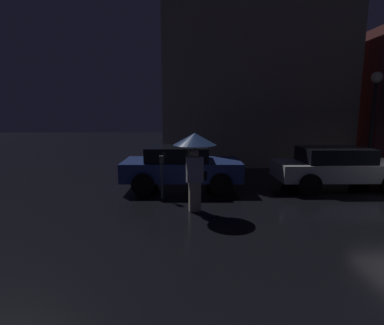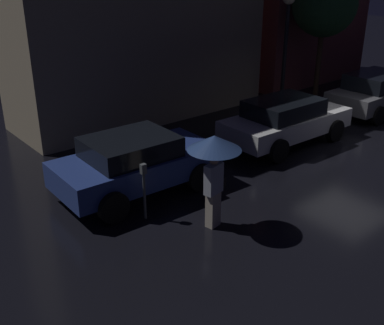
{
  "view_description": "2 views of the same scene",
  "coord_description": "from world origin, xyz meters",
  "px_view_note": "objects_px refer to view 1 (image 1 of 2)",
  "views": [
    {
      "loc": [
        -6.96,
        -8.52,
        2.58
      ],
      "look_at": [
        -6.7,
        -0.07,
        1.15
      ],
      "focal_mm": 28.0,
      "sensor_mm": 36.0,
      "label": 1
    },
    {
      "loc": [
        -12.65,
        -7.54,
        5.36
      ],
      "look_at": [
        -6.34,
        0.13,
        1.02
      ],
      "focal_mm": 45.0,
      "sensor_mm": 36.0,
      "label": 2
    }
  ],
  "objects_px": {
    "parked_car_blue": "(181,166)",
    "parked_car_white": "(337,167)",
    "pedestrian_with_umbrella": "(195,148)",
    "parking_meter": "(162,172)",
    "street_lamp_near": "(374,101)"
  },
  "relations": [
    {
      "from": "parked_car_white",
      "to": "parking_meter",
      "type": "distance_m",
      "value": 5.96
    },
    {
      "from": "parked_car_blue",
      "to": "pedestrian_with_umbrella",
      "type": "xyz_separation_m",
      "value": [
        0.37,
        -2.38,
        0.89
      ]
    },
    {
      "from": "parked_car_blue",
      "to": "pedestrian_with_umbrella",
      "type": "distance_m",
      "value": 2.57
    },
    {
      "from": "parked_car_blue",
      "to": "parked_car_white",
      "type": "distance_m",
      "value": 5.3
    },
    {
      "from": "parked_car_blue",
      "to": "parking_meter",
      "type": "relative_size",
      "value": 3.04
    },
    {
      "from": "parked_car_blue",
      "to": "pedestrian_with_umbrella",
      "type": "relative_size",
      "value": 1.93
    },
    {
      "from": "parked_car_blue",
      "to": "street_lamp_near",
      "type": "bearing_deg",
      "value": 17.53
    },
    {
      "from": "pedestrian_with_umbrella",
      "to": "parking_meter",
      "type": "xyz_separation_m",
      "value": [
        -0.94,
        1.17,
        -0.86
      ]
    },
    {
      "from": "parked_car_white",
      "to": "parked_car_blue",
      "type": "bearing_deg",
      "value": 179.48
    },
    {
      "from": "parked_car_blue",
      "to": "parked_car_white",
      "type": "bearing_deg",
      "value": 0.25
    },
    {
      "from": "parked_car_blue",
      "to": "pedestrian_with_umbrella",
      "type": "bearing_deg",
      "value": -79.52
    },
    {
      "from": "parked_car_blue",
      "to": "street_lamp_near",
      "type": "distance_m",
      "value": 8.51
    },
    {
      "from": "parking_meter",
      "to": "street_lamp_near",
      "type": "height_order",
      "value": "street_lamp_near"
    },
    {
      "from": "parked_car_white",
      "to": "street_lamp_near",
      "type": "relative_size",
      "value": 1.01
    },
    {
      "from": "parked_car_white",
      "to": "pedestrian_with_umbrella",
      "type": "xyz_separation_m",
      "value": [
        -4.92,
        -2.26,
        0.91
      ]
    }
  ]
}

